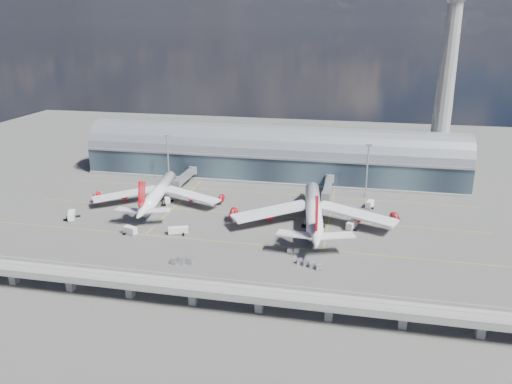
% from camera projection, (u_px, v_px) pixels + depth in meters
% --- Properties ---
extents(ground, '(500.00, 500.00, 0.00)m').
position_uv_depth(ground, '(237.00, 232.00, 199.17)').
color(ground, '#474744').
rests_on(ground, ground).
extents(taxi_lines, '(200.00, 80.12, 0.01)m').
position_uv_depth(taxi_lines, '(249.00, 213.00, 219.65)').
color(taxi_lines, gold).
rests_on(taxi_lines, ground).
extents(terminal, '(200.00, 30.00, 28.00)m').
position_uv_depth(terminal, '(272.00, 156.00, 267.80)').
color(terminal, '#1F2A34').
rests_on(terminal, ground).
extents(control_tower, '(19.00, 19.00, 103.00)m').
position_uv_depth(control_tower, '(446.00, 83.00, 243.02)').
color(control_tower, gray).
rests_on(control_tower, ground).
extents(guideway, '(220.00, 8.50, 7.20)m').
position_uv_depth(guideway, '(192.00, 288.00, 146.49)').
color(guideway, gray).
rests_on(guideway, ground).
extents(floodlight_mast_left, '(3.00, 0.70, 25.70)m').
position_uv_depth(floodlight_mast_left, '(168.00, 158.00, 255.44)').
color(floodlight_mast_left, gray).
rests_on(floodlight_mast_left, ground).
extents(floodlight_mast_right, '(3.00, 0.70, 25.70)m').
position_uv_depth(floodlight_mast_right, '(367.00, 169.00, 236.07)').
color(floodlight_mast_right, gray).
rests_on(floodlight_mast_right, ground).
extents(airliner_left, '(61.21, 64.40, 19.64)m').
position_uv_depth(airliner_left, '(157.00, 193.00, 227.35)').
color(airliner_left, white).
rests_on(airliner_left, ground).
extents(airliner_right, '(70.15, 73.36, 23.28)m').
position_uv_depth(airliner_right, '(314.00, 211.00, 204.14)').
color(airliner_right, white).
rests_on(airliner_right, ground).
extents(jet_bridge_left, '(4.40, 28.00, 7.25)m').
position_uv_depth(jet_bridge_left, '(186.00, 176.00, 254.48)').
color(jet_bridge_left, gray).
rests_on(jet_bridge_left, ground).
extents(jet_bridge_right, '(4.40, 32.00, 7.25)m').
position_uv_depth(jet_bridge_right, '(328.00, 186.00, 238.71)').
color(jet_bridge_right, gray).
rests_on(jet_bridge_right, ground).
extents(service_truck_0, '(5.67, 7.95, 3.16)m').
position_uv_depth(service_truck_0, '(72.00, 215.00, 211.89)').
color(service_truck_0, silver).
rests_on(service_truck_0, ground).
extents(service_truck_1, '(5.95, 4.03, 3.16)m').
position_uv_depth(service_truck_1, '(130.00, 230.00, 196.75)').
color(service_truck_1, silver).
rests_on(service_truck_1, ground).
extents(service_truck_2, '(8.17, 4.99, 2.86)m').
position_uv_depth(service_truck_2, '(178.00, 230.00, 197.10)').
color(service_truck_2, silver).
rests_on(service_truck_2, ground).
extents(service_truck_3, '(4.68, 7.15, 3.23)m').
position_uv_depth(service_truck_3, '(352.00, 225.00, 201.99)').
color(service_truck_3, silver).
rests_on(service_truck_3, ground).
extents(service_truck_4, '(4.02, 5.89, 3.13)m').
position_uv_depth(service_truck_4, '(370.00, 204.00, 225.11)').
color(service_truck_4, silver).
rests_on(service_truck_4, ground).
extents(service_truck_5, '(4.59, 6.60, 2.98)m').
position_uv_depth(service_truck_5, '(167.00, 200.00, 231.04)').
color(service_truck_5, silver).
rests_on(service_truck_5, ground).
extents(cargo_train_0, '(8.08, 3.37, 1.77)m').
position_uv_depth(cargo_train_0, '(182.00, 261.00, 172.75)').
color(cargo_train_0, gray).
rests_on(cargo_train_0, ground).
extents(cargo_train_1, '(9.76, 5.62, 1.67)m').
position_uv_depth(cargo_train_1, '(309.00, 264.00, 170.81)').
color(cargo_train_1, gray).
rests_on(cargo_train_1, ground).
extents(cargo_train_2, '(4.81, 2.22, 1.58)m').
position_uv_depth(cargo_train_2, '(293.00, 251.00, 180.82)').
color(cargo_train_2, gray).
rests_on(cargo_train_2, ground).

